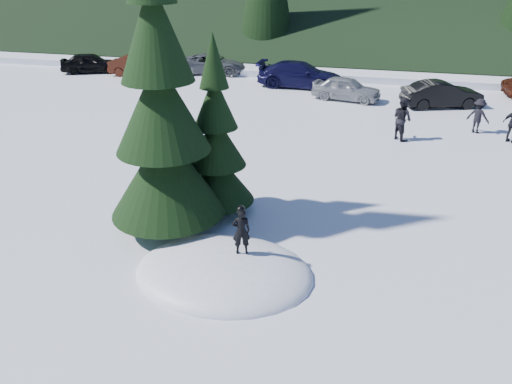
% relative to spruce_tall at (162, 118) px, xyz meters
% --- Properties ---
extents(ground, '(200.00, 200.00, 0.00)m').
position_rel_spruce_tall_xyz_m(ground, '(2.20, -1.80, -3.32)').
color(ground, white).
rests_on(ground, ground).
extents(snow_mound, '(4.48, 3.52, 0.96)m').
position_rel_spruce_tall_xyz_m(snow_mound, '(2.20, -1.80, -3.32)').
color(snow_mound, white).
rests_on(snow_mound, ground).
extents(spruce_tall, '(3.20, 3.20, 8.60)m').
position_rel_spruce_tall_xyz_m(spruce_tall, '(0.00, 0.00, 0.00)').
color(spruce_tall, black).
rests_on(spruce_tall, ground).
extents(spruce_short, '(2.20, 2.20, 5.37)m').
position_rel_spruce_tall_xyz_m(spruce_short, '(1.00, 1.40, -1.22)').
color(spruce_short, black).
rests_on(spruce_short, ground).
extents(child_skier, '(0.52, 0.44, 1.23)m').
position_rel_spruce_tall_xyz_m(child_skier, '(2.57, -1.48, -2.23)').
color(child_skier, black).
rests_on(child_skier, snow_mound).
extents(adult_0, '(1.11, 1.13, 1.84)m').
position_rel_spruce_tall_xyz_m(adult_0, '(6.46, 9.81, -2.40)').
color(adult_0, black).
rests_on(adult_0, ground).
extents(adult_2, '(1.14, 0.97, 1.54)m').
position_rel_spruce_tall_xyz_m(adult_2, '(9.77, 11.60, -2.55)').
color(adult_2, black).
rests_on(adult_2, ground).
extents(car_0, '(4.22, 3.00, 1.33)m').
position_rel_spruce_tall_xyz_m(car_0, '(-13.97, 18.94, -2.65)').
color(car_0, black).
rests_on(car_0, ground).
extents(car_1, '(4.14, 1.74, 1.33)m').
position_rel_spruce_tall_xyz_m(car_1, '(-10.27, 18.88, -2.65)').
color(car_1, black).
rests_on(car_1, ground).
extents(car_2, '(4.89, 2.65, 1.30)m').
position_rel_spruce_tall_xyz_m(car_2, '(-5.76, 20.67, -2.67)').
color(car_2, '#4A4E52').
rests_on(car_2, ground).
extents(car_3, '(5.20, 2.18, 1.50)m').
position_rel_spruce_tall_xyz_m(car_3, '(0.60, 18.31, -2.57)').
color(car_3, black).
rests_on(car_3, ground).
extents(car_4, '(3.96, 2.20, 1.27)m').
position_rel_spruce_tall_xyz_m(car_4, '(3.59, 15.91, -2.68)').
color(car_4, gray).
rests_on(car_4, ground).
extents(car_5, '(4.34, 2.75, 1.35)m').
position_rel_spruce_tall_xyz_m(car_5, '(8.56, 15.71, -2.64)').
color(car_5, black).
rests_on(car_5, ground).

